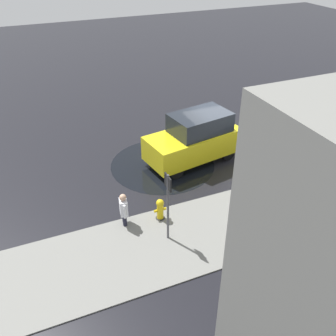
{
  "coord_description": "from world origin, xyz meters",
  "views": [
    {
      "loc": [
        7.51,
        12.04,
        8.22
      ],
      "look_at": [
        3.07,
        1.54,
        0.9
      ],
      "focal_mm": 40.0,
      "sensor_mm": 36.0,
      "label": 1
    }
  ],
  "objects": [
    {
      "name": "ground_plane",
      "position": [
        0.0,
        0.0,
        0.0
      ],
      "size": [
        60.0,
        60.0,
        0.0
      ],
      "primitive_type": "plane",
      "color": "black"
    },
    {
      "name": "kerb_strip",
      "position": [
        0.0,
        4.2,
        0.02
      ],
      "size": [
        24.0,
        3.2,
        0.04
      ],
      "primitive_type": "cube",
      "color": "slate",
      "rests_on": "ground"
    },
    {
      "name": "moving_hatchback",
      "position": [
        1.27,
        0.1,
        1.03
      ],
      "size": [
        4.13,
        2.32,
        2.06
      ],
      "color": "yellow",
      "rests_on": "ground"
    },
    {
      "name": "fire_hydrant",
      "position": [
        4.0,
        3.07,
        0.4
      ],
      "size": [
        0.42,
        0.31,
        0.8
      ],
      "color": "gold",
      "rests_on": "ground"
    },
    {
      "name": "pedestrian",
      "position": [
        5.17,
        2.87,
        0.68
      ],
      "size": [
        0.3,
        0.56,
        1.22
      ],
      "color": "silver",
      "rests_on": "ground"
    },
    {
      "name": "sign_post",
      "position": [
        4.12,
        4.03,
        1.58
      ],
      "size": [
        0.07,
        0.44,
        2.4
      ],
      "color": "#4C4C51",
      "rests_on": "ground"
    },
    {
      "name": "puddle_patch",
      "position": [
        2.62,
        -0.09,
        0.0
      ],
      "size": [
        4.27,
        4.27,
        0.01
      ],
      "primitive_type": "cylinder",
      "color": "black",
      "rests_on": "ground"
    }
  ]
}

